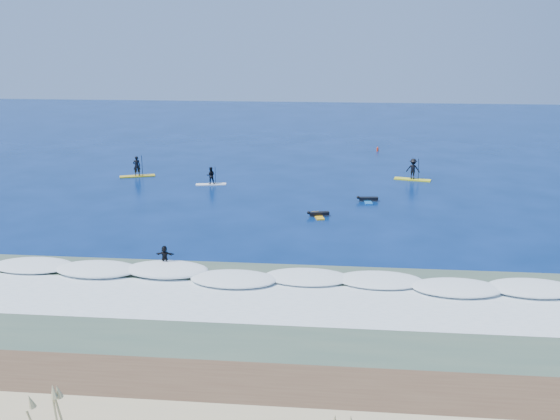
# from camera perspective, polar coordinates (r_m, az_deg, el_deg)

# --- Properties ---
(ground) EXTENTS (160.00, 160.00, 0.00)m
(ground) POSITION_cam_1_polar(r_m,az_deg,el_deg) (44.04, 1.87, -1.51)
(ground) COLOR #031A45
(ground) RESTS_ON ground
(wet_sand_strip) EXTENTS (90.00, 5.00, 0.08)m
(wet_sand_strip) POSITION_cam_1_polar(r_m,az_deg,el_deg) (24.50, -1.53, -16.81)
(wet_sand_strip) COLOR #4A3322
(wet_sand_strip) RESTS_ON ground
(shallow_water) EXTENTS (90.00, 13.00, 0.01)m
(shallow_water) POSITION_cam_1_polar(r_m,az_deg,el_deg) (31.02, 0.17, -9.30)
(shallow_water) COLOR #3D5342
(shallow_water) RESTS_ON ground
(breaking_wave) EXTENTS (40.00, 6.00, 0.30)m
(breaking_wave) POSITION_cam_1_polar(r_m,az_deg,el_deg) (34.67, 0.79, -6.49)
(breaking_wave) COLOR white
(breaking_wave) RESTS_ON ground
(whitewater) EXTENTS (34.00, 5.00, 0.02)m
(whitewater) POSITION_cam_1_polar(r_m,az_deg,el_deg) (31.93, 0.34, -8.54)
(whitewater) COLOR silver
(whitewater) RESTS_ON ground
(sup_paddler_left) EXTENTS (3.35, 1.89, 2.29)m
(sup_paddler_left) POSITION_cam_1_polar(r_m,az_deg,el_deg) (60.50, -12.94, 3.66)
(sup_paddler_left) COLOR gold
(sup_paddler_left) RESTS_ON ground
(sup_paddler_center) EXTENTS (2.77, 1.23, 1.89)m
(sup_paddler_center) POSITION_cam_1_polar(r_m,az_deg,el_deg) (56.06, -6.35, 2.99)
(sup_paddler_center) COLOR white
(sup_paddler_center) RESTS_ON ground
(sup_paddler_right) EXTENTS (3.43, 1.62, 2.33)m
(sup_paddler_right) POSITION_cam_1_polar(r_m,az_deg,el_deg) (58.87, 12.06, 3.57)
(sup_paddler_right) COLOR yellow
(sup_paddler_right) RESTS_ON ground
(prone_paddler_near) EXTENTS (1.68, 2.19, 0.44)m
(prone_paddler_near) POSITION_cam_1_polar(r_m,az_deg,el_deg) (46.43, 3.51, -0.41)
(prone_paddler_near) COLOR #F2AD1A
(prone_paddler_near) RESTS_ON ground
(prone_paddler_far) EXTENTS (1.74, 2.24, 0.46)m
(prone_paddler_far) POSITION_cam_1_polar(r_m,az_deg,el_deg) (50.95, 8.00, 0.96)
(prone_paddler_far) COLOR blue
(prone_paddler_far) RESTS_ON ground
(wave_surfer) EXTENTS (1.74, 0.49, 1.26)m
(wave_surfer) POSITION_cam_1_polar(r_m,az_deg,el_deg) (36.67, -10.49, -4.25)
(wave_surfer) COLOR silver
(wave_surfer) RESTS_ON breaking_wave
(marker_buoy) EXTENTS (0.25, 0.25, 0.59)m
(marker_buoy) POSITION_cam_1_polar(r_m,az_deg,el_deg) (72.57, 8.91, 5.53)
(marker_buoy) COLOR red
(marker_buoy) RESTS_ON ground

